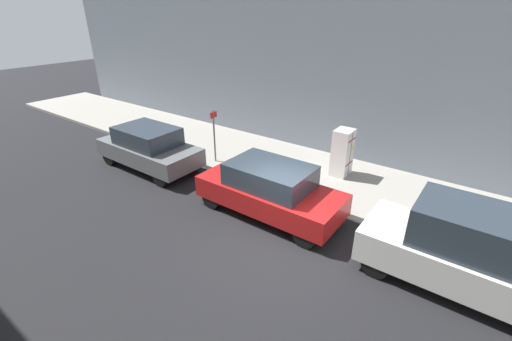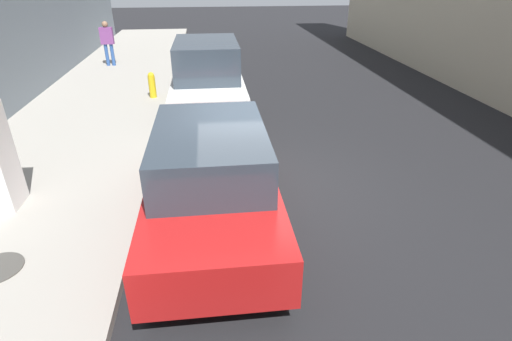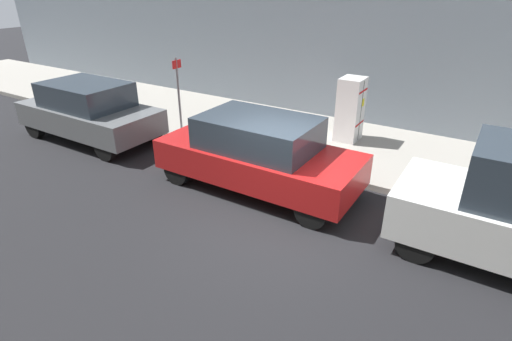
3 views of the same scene
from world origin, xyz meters
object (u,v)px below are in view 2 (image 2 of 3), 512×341
at_px(fire_hydrant, 152,85).
at_px(pedestrian_walking_far, 107,40).
at_px(parked_suv_red, 212,178).
at_px(parked_van_white, 208,80).

distance_m(fire_hydrant, pedestrian_walking_far, 5.47).
height_order(pedestrian_walking_far, parked_suv_red, pedestrian_walking_far).
distance_m(pedestrian_walking_far, parked_suv_red, 12.75).
xyz_separation_m(fire_hydrant, pedestrian_walking_far, (-2.29, 4.93, 0.64)).
height_order(pedestrian_walking_far, parked_van_white, parked_van_white).
bearing_deg(parked_van_white, fire_hydrant, 138.33).
bearing_deg(parked_van_white, parked_suv_red, -90.00).
xyz_separation_m(pedestrian_walking_far, parked_suv_red, (4.07, -12.08, -0.31)).
xyz_separation_m(pedestrian_walking_far, parked_van_white, (4.07, -6.51, -0.15)).
relative_size(pedestrian_walking_far, parked_van_white, 0.37).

